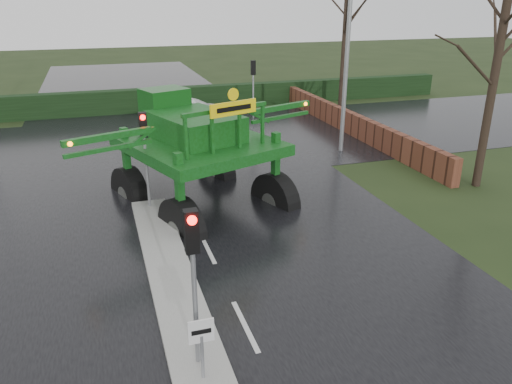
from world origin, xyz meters
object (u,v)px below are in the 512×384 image
object	(u,v)px
traffic_signal_mid	(144,140)
crop_sprayer	(173,151)
traffic_signal_far	(253,76)
keep_left_sign	(202,340)
white_sedan	(195,123)
street_light_right	(343,23)
traffic_signal_near	(193,256)

from	to	relation	value
traffic_signal_mid	crop_sprayer	size ratio (longest dim) A/B	0.38
traffic_signal_mid	traffic_signal_far	world-z (taller)	same
keep_left_sign	white_sedan	distance (m)	21.94
street_light_right	traffic_signal_mid	bearing A→B (deg)	-154.60
traffic_signal_far	traffic_signal_near	bearing A→B (deg)	69.64
traffic_signal_near	street_light_right	bearing A→B (deg)	53.87
street_light_right	white_sedan	bearing A→B (deg)	123.77
street_light_right	crop_sprayer	world-z (taller)	street_light_right
traffic_signal_mid	traffic_signal_far	distance (m)	14.75
keep_left_sign	traffic_signal_mid	distance (m)	9.12
traffic_signal_far	white_sedan	world-z (taller)	traffic_signal_far
keep_left_sign	street_light_right	size ratio (longest dim) A/B	0.14
traffic_signal_near	street_light_right	xyz separation A→B (m)	(9.49, 13.01, 3.40)
street_light_right	crop_sprayer	xyz separation A→B (m)	(-8.78, -6.25, -3.38)
traffic_signal_mid	white_sedan	size ratio (longest dim) A/B	0.85
traffic_signal_near	traffic_signal_mid	distance (m)	8.50
traffic_signal_mid	street_light_right	world-z (taller)	street_light_right
traffic_signal_mid	crop_sprayer	xyz separation A→B (m)	(0.71, -1.74, 0.02)
traffic_signal_mid	street_light_right	xyz separation A→B (m)	(9.49, 4.51, 3.40)
traffic_signal_near	white_sedan	world-z (taller)	traffic_signal_near
traffic_signal_far	crop_sprayer	distance (m)	15.92
traffic_signal_near	traffic_signal_mid	bearing A→B (deg)	90.00
traffic_signal_near	keep_left_sign	bearing A→B (deg)	-90.00
keep_left_sign	street_light_right	xyz separation A→B (m)	(9.49, 13.50, 4.93)
traffic_signal_far	white_sedan	bearing A→B (deg)	-0.25
keep_left_sign	white_sedan	bearing A→B (deg)	79.14
traffic_signal_near	white_sedan	xyz separation A→B (m)	(4.13, 21.03, -2.59)
keep_left_sign	street_light_right	distance (m)	17.23
street_light_right	white_sedan	xyz separation A→B (m)	(-5.37, 8.02, -5.99)
keep_left_sign	traffic_signal_far	bearing A→B (deg)	70.07
keep_left_sign	traffic_signal_near	world-z (taller)	traffic_signal_near
keep_left_sign	white_sedan	size ratio (longest dim) A/B	0.33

